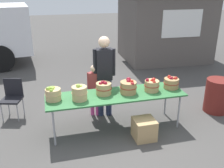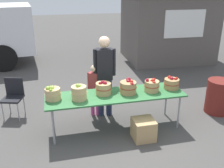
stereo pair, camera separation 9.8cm
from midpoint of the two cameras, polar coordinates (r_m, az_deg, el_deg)
The scene contains 14 objects.
ground_plane at distance 5.37m, azimuth 1.29°, elevation -9.62°, with size 40.00×40.00×0.00m, color #474442.
market_table at distance 5.04m, azimuth 1.36°, elevation -2.67°, with size 2.70×0.76×0.75m.
apple_basket_green_0 at distance 4.88m, azimuth -12.43°, elevation -2.02°, with size 0.30×0.30×0.27m.
apple_basket_green_1 at distance 4.79m, azimuth -6.73°, elevation -1.87°, with size 0.30×0.30×0.32m.
apple_basket_red_0 at distance 4.99m, azimuth -1.35°, elevation -0.91°, with size 0.32×0.32×0.28m.
apple_basket_red_1 at distance 5.04m, azimuth 4.16°, elevation -0.67°, with size 0.34×0.34×0.29m.
apple_basket_red_2 at distance 5.19m, azimuth 9.32°, elevation -0.34°, with size 0.31×0.31×0.27m.
apple_basket_red_3 at distance 5.41m, azimuth 13.55°, elevation 0.17°, with size 0.32×0.32×0.26m.
vendor_adult at distance 5.44m, azimuth -1.12°, elevation 2.96°, with size 0.47×0.28×1.77m.
child_customer at distance 5.58m, azimuth -3.35°, elevation -0.49°, with size 0.29×0.22×1.17m.
food_kiosk at distance 10.07m, azimuth 12.46°, elevation 13.19°, with size 3.60×3.02×2.74m.
folding_chair at distance 5.97m, azimuth -20.55°, elevation -2.23°, with size 0.50×0.50×0.86m.
trash_barrel at distance 6.30m, azimuth 22.85°, elevation -2.55°, with size 0.54×0.54×0.77m, color maroon.
produce_crate at distance 4.98m, azimuth 7.54°, elevation -9.89°, with size 0.40×0.40×0.40m, color tan.
Camera 2 is at (-1.14, -4.44, 2.79)m, focal length 41.37 mm.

